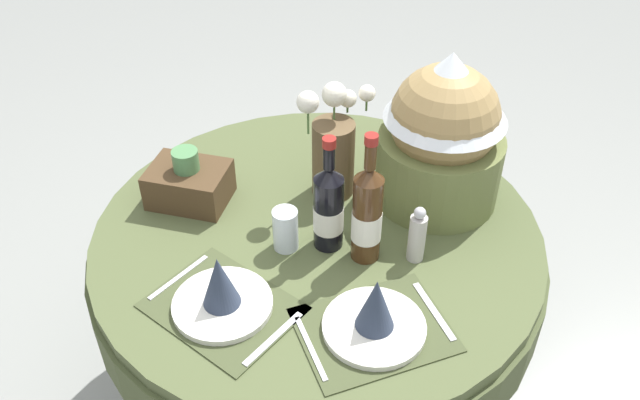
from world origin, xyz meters
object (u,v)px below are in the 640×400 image
at_px(dining_table, 317,263).
at_px(tumbler_mid, 285,229).
at_px(wine_bottle_left, 367,214).
at_px(place_setting_right, 375,317).
at_px(place_setting_left, 221,294).
at_px(wine_bottle_centre, 329,207).
at_px(woven_basket_side_left, 189,183).
at_px(pepper_mill, 417,236).
at_px(gift_tub_back_right, 444,127).
at_px(flower_vase, 334,148).

distance_m(dining_table, tumbler_mid, 0.21).
bearing_deg(wine_bottle_left, dining_table, 155.89).
xyz_separation_m(dining_table, place_setting_right, (0.22, -0.31, 0.17)).
xyz_separation_m(place_setting_left, wine_bottle_centre, (0.19, 0.28, 0.08)).
height_order(place_setting_right, woven_basket_side_left, woven_basket_side_left).
height_order(dining_table, tumbler_mid, tumbler_mid).
distance_m(pepper_mill, woven_basket_side_left, 0.66).
bearing_deg(dining_table, tumbler_mid, -126.56).
height_order(wine_bottle_centre, tumbler_mid, wine_bottle_centre).
relative_size(gift_tub_back_right, woven_basket_side_left, 2.08).
bearing_deg(wine_bottle_left, gift_tub_back_right, 63.83).
distance_m(pepper_mill, gift_tub_back_right, 0.31).
relative_size(wine_bottle_centre, woven_basket_side_left, 1.53).
xyz_separation_m(tumbler_mid, woven_basket_side_left, (-0.32, 0.12, 0.00)).
bearing_deg(place_setting_left, dining_table, 66.04).
xyz_separation_m(flower_vase, gift_tub_back_right, (0.29, 0.05, 0.09)).
xyz_separation_m(place_setting_left, flower_vase, (0.15, 0.51, 0.10)).
bearing_deg(gift_tub_back_right, woven_basket_side_left, -164.11).
distance_m(dining_table, wine_bottle_centre, 0.26).
distance_m(place_setting_right, tumbler_mid, 0.36).
bearing_deg(place_setting_left, tumbler_mid, 71.13).
height_order(place_setting_left, woven_basket_side_left, woven_basket_side_left).
height_order(wine_bottle_centre, pepper_mill, wine_bottle_centre).
xyz_separation_m(place_setting_right, wine_bottle_centre, (-0.17, 0.26, 0.08)).
bearing_deg(flower_vase, wine_bottle_left, -59.91).
relative_size(place_setting_left, wine_bottle_left, 1.12).
bearing_deg(place_setting_left, wine_bottle_centre, 56.46).
bearing_deg(place_setting_right, place_setting_left, -176.51).
bearing_deg(tumbler_mid, pepper_mill, 7.16).
bearing_deg(tumbler_mid, place_setting_right, -38.64).
xyz_separation_m(pepper_mill, woven_basket_side_left, (-0.65, 0.08, -0.02)).
bearing_deg(wine_bottle_centre, gift_tub_back_right, 47.91).
bearing_deg(tumbler_mid, place_setting_left, -108.87).
bearing_deg(woven_basket_side_left, place_setting_left, -57.12).
xyz_separation_m(place_setting_right, pepper_mill, (0.06, 0.26, 0.03)).
height_order(dining_table, woven_basket_side_left, woven_basket_side_left).
bearing_deg(wine_bottle_left, tumbler_mid, -174.66).
bearing_deg(flower_vase, dining_table, -90.68).
bearing_deg(tumbler_mid, gift_tub_back_right, 41.66).
bearing_deg(gift_tub_back_right, tumbler_mid, -138.34).
distance_m(place_setting_left, pepper_mill, 0.51).
bearing_deg(place_setting_right, tumbler_mid, 141.36).
bearing_deg(dining_table, woven_basket_side_left, 174.40).
bearing_deg(wine_bottle_centre, place_setting_left, -123.54).
xyz_separation_m(wine_bottle_left, tumbler_mid, (-0.21, -0.02, -0.08)).
bearing_deg(flower_vase, woven_basket_side_left, -159.47).
bearing_deg(wine_bottle_left, wine_bottle_centre, 169.15).
bearing_deg(place_setting_left, woven_basket_side_left, 122.88).
relative_size(wine_bottle_centre, pepper_mill, 2.01).
xyz_separation_m(flower_vase, woven_basket_side_left, (-0.38, -0.14, -0.09)).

